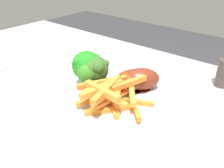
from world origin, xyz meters
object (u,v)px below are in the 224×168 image
Objects in this scene: dining_table at (76,136)px; carrot_fries_pile at (113,94)px; pepper_shaker at (223,73)px; dinner_plate at (112,95)px; broccoli_floret_back at (96,69)px; chicken_drumstick_far at (133,78)px; chicken_drumstick_near at (139,79)px; chicken_drumstick_extra at (129,81)px; broccoli_floret_front at (88,73)px; broccoli_floret_middle at (86,65)px.

dining_table is 8.28× the size of carrot_fries_pile.
pepper_shaker is at bearing -132.43° from dining_table.
dining_table is 4.66× the size of dinner_plate.
dining_table is 0.18m from broccoli_floret_back.
dinner_plate is at bearing -165.61° from broccoli_floret_back.
chicken_drumstick_far is at bearing -132.45° from broccoli_floret_back.
dining_table is 18.04× the size of pepper_shaker.
broccoli_floret_back is at bearing 46.60° from pepper_shaker.
dinner_plate is 0.07m from chicken_drumstick_near.
pepper_shaker reaches higher than chicken_drumstick_extra.
broccoli_floret_middle is (0.02, -0.01, 0.01)m from broccoli_floret_front.
chicken_drumstick_far is 0.21m from pepper_shaker.
broccoli_floret_back is 0.08m from carrot_fries_pile.
chicken_drumstick_far is 0.98× the size of chicken_drumstick_extra.
chicken_drumstick_near is at bearing -92.04° from carrot_fries_pile.
carrot_fries_pile is (-0.07, 0.01, -0.02)m from broccoli_floret_front.
pepper_shaker reaches higher than dinner_plate.
chicken_drumstick_near is at bearing -141.34° from broccoli_floret_back.
chicken_drumstick_extra is at bearing 42.43° from chicken_drumstick_near.
broccoli_floret_middle is at bearing 43.81° from pepper_shaker.
pepper_shaker is (-0.16, -0.20, 0.03)m from dinner_plate.
broccoli_floret_middle reaches higher than carrot_fries_pile.
dinner_plate is 0.05m from chicken_drumstick_extra.
chicken_drumstick_near is 1.69× the size of pepper_shaker.
broccoli_floret_front reaches higher than chicken_drumstick_extra.
carrot_fries_pile reaches higher than dining_table.
broccoli_floret_front is 0.46× the size of carrot_fries_pile.
broccoli_floret_back reaches higher than dining_table.
dinner_plate is 2.19× the size of chicken_drumstick_far.
carrot_fries_pile is 1.29× the size of chicken_drumstick_near.
broccoli_floret_back is 0.09m from chicken_drumstick_far.
dinner_plate is at bearing -147.88° from broccoli_floret_front.
chicken_drumstick_extra is 1.81× the size of pepper_shaker.
pepper_shaker is (-0.14, -0.17, 0.00)m from chicken_drumstick_extra.
broccoli_floret_middle is at bearing 32.41° from chicken_drumstick_near.
broccoli_floret_back reaches higher than carrot_fries_pile.
pepper_shaker reaches higher than dining_table.
broccoli_floret_front reaches higher than chicken_drumstick_far.
dining_table is 0.19m from chicken_drumstick_far.
carrot_fries_pile is 0.07m from chicken_drumstick_extra.
broccoli_floret_middle is at bearing 38.84° from chicken_drumstick_far.
dinner_plate is 3.08× the size of broccoli_floret_middle.
dinner_plate is 3.87× the size of pepper_shaker.
pepper_shaker is at bearing -130.51° from chicken_drumstick_extra.
carrot_fries_pile is at bearing 100.30° from chicken_drumstick_extra.
chicken_drumstick_extra is at bearing -79.70° from carrot_fries_pile.
broccoli_floret_front reaches higher than carrot_fries_pile.
broccoli_floret_back is at bearing -172.02° from broccoli_floret_middle.
carrot_fries_pile and chicken_drumstick_near have the same top height.
chicken_drumstick_extra is (-0.00, 0.02, 0.00)m from chicken_drumstick_far.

